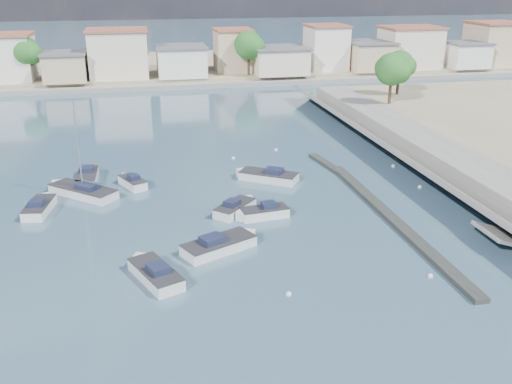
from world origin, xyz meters
TOP-DOWN VIEW (x-y plane):
  - ground at (0.00, 40.00)m, footprint 400.00×400.00m
  - seawall_walkway at (18.50, 13.00)m, footprint 5.00×90.00m
  - breakwater at (6.90, 12.69)m, footprint 2.00×31.02m
  - far_shore_land at (0.00, 92.00)m, footprint 160.00×40.00m
  - far_shore_quay at (0.00, 71.00)m, footprint 160.00×2.50m
  - far_town at (10.71, 76.92)m, footprint 113.01×12.80m
  - shore_trees at (8.34, 68.11)m, footprint 74.56×38.32m
  - motorboat_a at (-12.16, 4.29)m, footprint 3.60×5.32m
  - motorboat_b at (-4.96, 14.11)m, footprint 4.02×4.10m
  - motorboat_c at (-0.80, 21.38)m, footprint 5.76×4.83m
  - motorboat_d at (-3.15, 12.57)m, footprint 4.43×2.04m
  - motorboat_e at (-20.97, 17.73)m, footprint 2.41×4.98m
  - motorboat_f at (-13.45, 22.32)m, footprint 2.74×3.85m
  - motorboat_g at (-17.59, 24.44)m, footprint 1.92×5.29m
  - motorboat_h at (-7.18, 7.50)m, footprint 5.86×4.20m
  - sailboat at (-17.93, 20.87)m, footprint 6.36×6.07m
  - mooring_buoys at (4.52, 16.64)m, footprint 17.49×30.76m

SIDE VIEW (x-z plane):
  - ground at x=0.00m, z-range 0.00..0.00m
  - mooring_buoys at x=4.52m, z-range -0.14..0.24m
  - breakwater at x=6.90m, z-range 0.00..0.35m
  - motorboat_d at x=-3.15m, z-range -0.36..1.12m
  - motorboat_b at x=-4.96m, z-range -0.36..1.12m
  - motorboat_f at x=-13.45m, z-range -0.36..1.12m
  - motorboat_e at x=-20.97m, z-range -0.36..1.12m
  - motorboat_h at x=-7.18m, z-range -0.36..1.12m
  - motorboat_a at x=-12.16m, z-range -0.36..1.12m
  - motorboat_c at x=-0.80m, z-range -0.36..1.12m
  - motorboat_g at x=-17.59m, z-range -0.36..1.12m
  - far_shore_quay at x=0.00m, z-range 0.00..0.80m
  - sailboat at x=-17.93m, z-range -4.09..4.91m
  - far_shore_land at x=0.00m, z-range 0.00..1.40m
  - seawall_walkway at x=18.50m, z-range 0.00..1.80m
  - far_town at x=10.71m, z-range 0.76..9.11m
  - shore_trees at x=8.34m, z-range 2.26..10.18m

